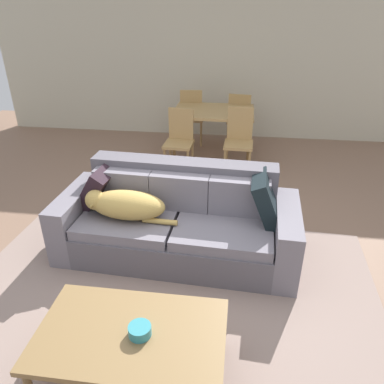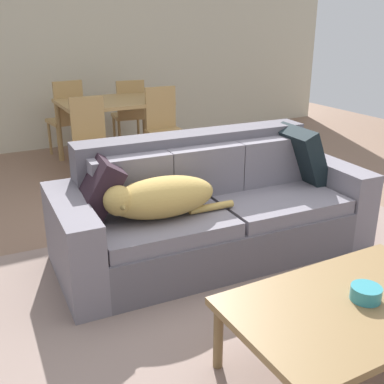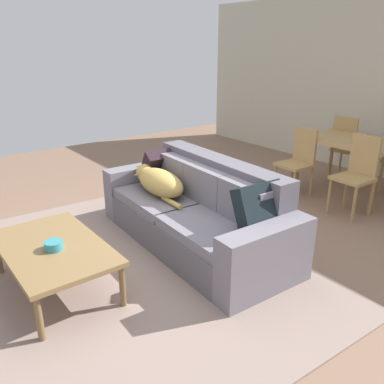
# 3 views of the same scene
# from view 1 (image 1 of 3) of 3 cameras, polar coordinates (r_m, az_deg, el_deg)

# --- Properties ---
(ground_plane) EXTENTS (10.00, 10.00, 0.00)m
(ground_plane) POSITION_cam_1_polar(r_m,az_deg,el_deg) (3.63, -0.62, -11.83)
(ground_plane) COLOR #83634F
(back_partition) EXTENTS (8.00, 0.12, 2.70)m
(back_partition) POSITION_cam_1_polar(r_m,az_deg,el_deg) (6.85, 4.28, 19.61)
(back_partition) COLOR beige
(back_partition) RESTS_ON ground
(area_rug) EXTENTS (3.77, 3.17, 0.01)m
(area_rug) POSITION_cam_1_polar(r_m,az_deg,el_deg) (3.21, -4.92, -18.43)
(area_rug) COLOR gray
(area_rug) RESTS_ON ground
(couch) EXTENTS (2.35, 1.05, 0.87)m
(couch) POSITION_cam_1_polar(r_m,az_deg,el_deg) (3.72, -2.10, -4.57)
(couch) COLOR #5C5860
(couch) RESTS_ON ground
(dog_on_left_cushion) EXTENTS (0.90, 0.37, 0.27)m
(dog_on_left_cushion) POSITION_cam_1_polar(r_m,az_deg,el_deg) (3.57, -10.30, -1.90)
(dog_on_left_cushion) COLOR tan
(dog_on_left_cushion) RESTS_ON couch
(throw_pillow_by_left_arm) EXTENTS (0.38, 0.44, 0.42)m
(throw_pillow_by_left_arm) POSITION_cam_1_polar(r_m,az_deg,el_deg) (3.87, -14.18, 0.82)
(throw_pillow_by_left_arm) COLOR black
(throw_pillow_by_left_arm) RESTS_ON couch
(throw_pillow_by_right_arm) EXTENTS (0.32, 0.47, 0.47)m
(throw_pillow_by_right_arm) POSITION_cam_1_polar(r_m,az_deg,el_deg) (3.54, 11.32, -1.06)
(throw_pillow_by_right_arm) COLOR black
(throw_pillow_by_right_arm) RESTS_ON couch
(coffee_table) EXTENTS (1.22, 0.74, 0.41)m
(coffee_table) POSITION_cam_1_polar(r_m,az_deg,el_deg) (2.61, -9.29, -20.95)
(coffee_table) COLOR olive
(coffee_table) RESTS_ON ground
(bowl_on_coffee_table) EXTENTS (0.15, 0.15, 0.07)m
(bowl_on_coffee_table) POSITION_cam_1_polar(r_m,az_deg,el_deg) (2.53, -7.98, -20.24)
(bowl_on_coffee_table) COLOR teal
(bowl_on_coffee_table) RESTS_ON coffee_table
(dining_table) EXTENTS (1.22, 0.90, 0.77)m
(dining_table) POSITION_cam_1_polar(r_m,az_deg,el_deg) (5.87, 3.31, 11.67)
(dining_table) COLOR #AD874F
(dining_table) RESTS_ON ground
(dining_chair_near_left) EXTENTS (0.42, 0.42, 0.90)m
(dining_chair_near_left) POSITION_cam_1_polar(r_m,az_deg,el_deg) (5.46, -1.90, 8.28)
(dining_chair_near_left) COLOR #AD874F
(dining_chair_near_left) RESTS_ON ground
(dining_chair_near_right) EXTENTS (0.41, 0.41, 0.95)m
(dining_chair_near_right) POSITION_cam_1_polar(r_m,az_deg,el_deg) (5.38, 7.20, 8.15)
(dining_chair_near_right) COLOR #AD874F
(dining_chair_near_right) RESTS_ON ground
(dining_chair_far_left) EXTENTS (0.44, 0.44, 0.96)m
(dining_chair_far_left) POSITION_cam_1_polar(r_m,az_deg,el_deg) (6.46, -0.12, 11.72)
(dining_chair_far_left) COLOR #AD874F
(dining_chair_far_left) RESTS_ON ground
(dining_chair_far_right) EXTENTS (0.45, 0.45, 0.92)m
(dining_chair_far_right) POSITION_cam_1_polar(r_m,az_deg,el_deg) (6.41, 7.29, 11.16)
(dining_chair_far_right) COLOR #AD874F
(dining_chair_far_right) RESTS_ON ground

